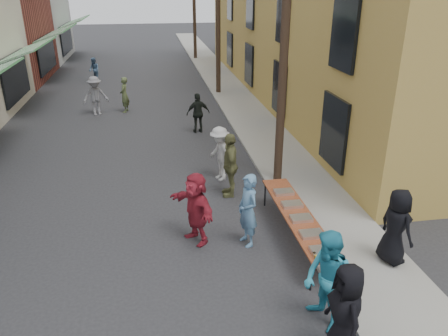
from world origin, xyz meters
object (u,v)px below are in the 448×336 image
object	(u,v)px
catering_tray_sausage	(323,250)
guest_front_a	(345,314)
utility_pole_mid	(218,10)
serving_table	(297,215)
guest_front_c	(327,281)
server	(396,227)
utility_pole_far	(194,0)
utility_pole_near	(285,36)

from	to	relation	value
catering_tray_sausage	guest_front_a	xyz separation A→B (m)	(-0.40, -1.98, 0.13)
utility_pole_mid	guest_front_a	distance (m)	19.32
serving_table	guest_front_c	size ratio (longest dim) A/B	2.04
catering_tray_sausage	server	xyz separation A→B (m)	(1.80, 0.33, 0.19)
utility_pole_mid	utility_pole_far	world-z (taller)	same
utility_pole_near	catering_tray_sausage	xyz separation A→B (m)	(-0.50, -4.98, -3.71)
utility_pole_mid	guest_front_c	bearing A→B (deg)	-92.83
serving_table	catering_tray_sausage	xyz separation A→B (m)	(-0.00, -1.65, 0.08)
utility_pole_far	guest_front_c	distance (m)	30.40
utility_pole_mid	catering_tray_sausage	xyz separation A→B (m)	(-0.50, -16.98, -3.71)
utility_pole_near	utility_pole_mid	xyz separation A→B (m)	(0.00, 12.00, 0.00)
server	serving_table	bearing A→B (deg)	39.09
utility_pole_mid	serving_table	size ratio (longest dim) A/B	2.25
utility_pole_mid	serving_table	world-z (taller)	utility_pole_mid
utility_pole_near	utility_pole_far	xyz separation A→B (m)	(0.00, 24.00, 0.00)
serving_table	guest_front_a	distance (m)	3.66
guest_front_a	server	bearing A→B (deg)	135.81
serving_table	guest_front_a	size ratio (longest dim) A/B	2.16
catering_tray_sausage	guest_front_a	world-z (taller)	guest_front_a
guest_front_a	guest_front_c	world-z (taller)	guest_front_c
utility_pole_near	guest_front_c	distance (m)	7.17
utility_pole_near	utility_pole_mid	world-z (taller)	same
utility_pole_mid	utility_pole_far	distance (m)	12.00
guest_front_a	guest_front_c	xyz separation A→B (m)	(0.00, 0.78, 0.06)
serving_table	guest_front_c	xyz separation A→B (m)	(-0.40, -2.85, 0.27)
guest_front_a	serving_table	bearing A→B (deg)	173.08
serving_table	server	world-z (taller)	server
utility_pole_far	utility_pole_mid	bearing A→B (deg)	-90.00
guest_front_c	server	xyz separation A→B (m)	(2.20, 1.54, 0.00)
utility_pole_mid	guest_front_c	distance (m)	18.54
utility_pole_mid	catering_tray_sausage	world-z (taller)	utility_pole_mid
utility_pole_far	server	size ratio (longest dim) A/B	5.09
utility_pole_far	catering_tray_sausage	xyz separation A→B (m)	(-0.50, -28.98, -3.71)
utility_pole_far	guest_front_c	size ratio (longest dim) A/B	4.58
utility_pole_far	server	world-z (taller)	utility_pole_far
catering_tray_sausage	server	distance (m)	1.84
utility_pole_near	serving_table	world-z (taller)	utility_pole_near
serving_table	utility_pole_near	bearing A→B (deg)	81.47
serving_table	guest_front_c	distance (m)	2.89
utility_pole_far	guest_front_a	world-z (taller)	utility_pole_far
catering_tray_sausage	guest_front_a	bearing A→B (deg)	-101.43
catering_tray_sausage	guest_front_a	distance (m)	2.02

